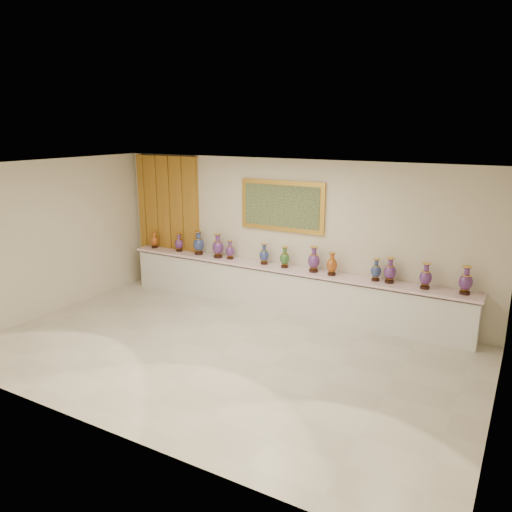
{
  "coord_description": "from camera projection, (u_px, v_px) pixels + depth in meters",
  "views": [
    {
      "loc": [
        4.16,
        -6.26,
        3.61
      ],
      "look_at": [
        -0.34,
        1.7,
        1.22
      ],
      "focal_mm": 35.0,
      "sensor_mm": 36.0,
      "label": 1
    }
  ],
  "objects": [
    {
      "name": "vase_5",
      "position": [
        264.0,
        255.0,
        10.03
      ],
      "size": [
        0.22,
        0.22,
        0.42
      ],
      "rotation": [
        0.0,
        0.0,
        0.13
      ],
      "color": "black",
      "rests_on": "counter"
    },
    {
      "name": "counter",
      "position": [
        285.0,
        290.0,
        9.97
      ],
      "size": [
        7.28,
        0.48,
        0.9
      ],
      "color": "white",
      "rests_on": "ground"
    },
    {
      "name": "vase_8",
      "position": [
        332.0,
        265.0,
        9.29
      ],
      "size": [
        0.22,
        0.22,
        0.44
      ],
      "rotation": [
        0.0,
        0.0,
        -0.08
      ],
      "color": "black",
      "rests_on": "counter"
    },
    {
      "name": "vase_11",
      "position": [
        426.0,
        277.0,
        8.51
      ],
      "size": [
        0.28,
        0.28,
        0.45
      ],
      "rotation": [
        0.0,
        0.0,
        -0.42
      ],
      "color": "black",
      "rests_on": "counter"
    },
    {
      "name": "vase_0",
      "position": [
        154.0,
        240.0,
        11.37
      ],
      "size": [
        0.22,
        0.22,
        0.39
      ],
      "rotation": [
        0.0,
        0.0,
        0.27
      ],
      "color": "black",
      "rests_on": "counter"
    },
    {
      "name": "room",
      "position": [
        185.0,
        220.0,
        11.04
      ],
      "size": [
        8.0,
        8.0,
        8.0
      ],
      "color": "beige",
      "rests_on": "ground"
    },
    {
      "name": "ground",
      "position": [
        223.0,
        353.0,
        8.17
      ],
      "size": [
        8.0,
        8.0,
        0.0
      ],
      "primitive_type": "plane",
      "color": "beige",
      "rests_on": "ground"
    },
    {
      "name": "vase_9",
      "position": [
        376.0,
        271.0,
        8.96
      ],
      "size": [
        0.25,
        0.25,
        0.41
      ],
      "rotation": [
        0.0,
        0.0,
        -0.43
      ],
      "color": "black",
      "rests_on": "counter"
    },
    {
      "name": "vase_4",
      "position": [
        230.0,
        251.0,
        10.43
      ],
      "size": [
        0.23,
        0.23,
        0.4
      ],
      "rotation": [
        0.0,
        0.0,
        -0.3
      ],
      "color": "black",
      "rests_on": "counter"
    },
    {
      "name": "vase_3",
      "position": [
        218.0,
        247.0,
        10.52
      ],
      "size": [
        0.24,
        0.24,
        0.52
      ],
      "rotation": [
        0.0,
        0.0,
        0.03
      ],
      "color": "black",
      "rests_on": "counter"
    },
    {
      "name": "vase_12",
      "position": [
        466.0,
        282.0,
        8.23
      ],
      "size": [
        0.23,
        0.23,
        0.48
      ],
      "rotation": [
        0.0,
        0.0,
        -0.04
      ],
      "color": "black",
      "rests_on": "counter"
    },
    {
      "name": "vase_1",
      "position": [
        179.0,
        243.0,
        11.05
      ],
      "size": [
        0.25,
        0.25,
        0.4
      ],
      "rotation": [
        0.0,
        0.0,
        0.41
      ],
      "color": "black",
      "rests_on": "counter"
    },
    {
      "name": "vase_6",
      "position": [
        285.0,
        258.0,
        9.79
      ],
      "size": [
        0.25,
        0.25,
        0.42
      ],
      "rotation": [
        0.0,
        0.0,
        0.36
      ],
      "color": "black",
      "rests_on": "counter"
    },
    {
      "name": "vase_2",
      "position": [
        199.0,
        244.0,
        10.78
      ],
      "size": [
        0.26,
        0.26,
        0.51
      ],
      "rotation": [
        0.0,
        0.0,
        -0.09
      ],
      "color": "black",
      "rests_on": "counter"
    },
    {
      "name": "vase_7",
      "position": [
        314.0,
        261.0,
        9.49
      ],
      "size": [
        0.23,
        0.23,
        0.49
      ],
      "rotation": [
        0.0,
        0.0,
        -0.02
      ],
      "color": "black",
      "rests_on": "counter"
    },
    {
      "name": "vase_10",
      "position": [
        390.0,
        272.0,
        8.83
      ],
      "size": [
        0.23,
        0.23,
        0.46
      ],
      "rotation": [
        0.0,
        0.0,
        -0.1
      ],
      "color": "black",
      "rests_on": "counter"
    },
    {
      "name": "label_card",
      "position": [
        177.0,
        253.0,
        10.96
      ],
      "size": [
        0.1,
        0.06,
        0.0
      ],
      "primitive_type": "cube",
      "color": "white",
      "rests_on": "counter"
    }
  ]
}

